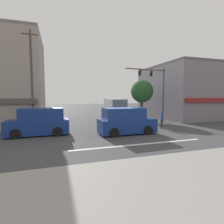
{
  "coord_description": "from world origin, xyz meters",
  "views": [
    {
      "loc": [
        -5.05,
        -13.25,
        3.01
      ],
      "look_at": [
        -0.17,
        2.0,
        1.6
      ],
      "focal_mm": 28.0,
      "sensor_mm": 36.0,
      "label": 1
    }
  ],
  "objects": [
    {
      "name": "van_crossing_center",
      "position": [
        0.3,
        -0.24,
        1.01
      ],
      "size": [
        4.63,
        2.1,
        2.11
      ],
      "color": "navy",
      "rests_on": "ground"
    },
    {
      "name": "traffic_light_mast",
      "position": [
        5.71,
        4.04,
        4.18
      ],
      "size": [
        4.89,
        0.4,
        6.2
      ],
      "color": "#47474C",
      "rests_on": "ground"
    },
    {
      "name": "box_truck_waiting_far",
      "position": [
        1.75,
        6.44,
        1.25
      ],
      "size": [
        2.27,
        5.62,
        2.75
      ],
      "color": "#999EA3",
      "rests_on": "ground"
    },
    {
      "name": "pedestrian_mid_crossing",
      "position": [
        4.43,
        0.93,
        0.95
      ],
      "size": [
        0.51,
        0.64,
        1.67
      ],
      "color": "#232838",
      "rests_on": "ground"
    },
    {
      "name": "utility_pole_near_left",
      "position": [
        -7.12,
        4.45,
        4.65
      ],
      "size": [
        1.4,
        0.22,
        9.0
      ],
      "color": "brown",
      "rests_on": "ground"
    },
    {
      "name": "lane_marking_stripe",
      "position": [
        0.0,
        -3.5,
        0.0
      ],
      "size": [
        9.0,
        0.24,
        0.01
      ],
      "primitive_type": "cube",
      "color": "silver",
      "rests_on": "ground"
    },
    {
      "name": "building_right_corner",
      "position": [
        13.99,
        8.42,
        3.7
      ],
      "size": [
        11.26,
        11.42,
        7.39
      ],
      "color": "slate",
      "rests_on": "ground"
    },
    {
      "name": "street_tree",
      "position": [
        5.45,
        6.97,
        3.66
      ],
      "size": [
        2.87,
        2.87,
        5.12
      ],
      "color": "#4C3823",
      "rests_on": "ground"
    },
    {
      "name": "ground_plane",
      "position": [
        0.0,
        0.0,
        0.0
      ],
      "size": [
        120.0,
        120.0,
        0.0
      ],
      "primitive_type": "plane",
      "color": "#3D3D3F"
    },
    {
      "name": "sidewalk_curb",
      "position": [
        0.0,
        -8.5,
        0.08
      ],
      "size": [
        40.0,
        5.0,
        0.16
      ],
      "primitive_type": "cube",
      "color": "gray",
      "rests_on": "ground"
    },
    {
      "name": "van_crossing_rightbound",
      "position": [
        -6.34,
        1.39,
        1.01
      ],
      "size": [
        4.61,
        2.06,
        2.11
      ],
      "color": "navy",
      "rests_on": "ground"
    }
  ]
}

